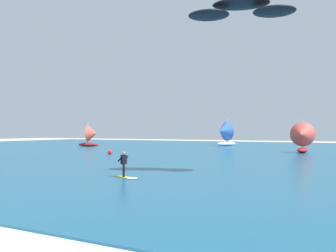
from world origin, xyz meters
The scene contains 8 objects.
ocean centered at (0.00, 50.15, 0.05)m, with size 160.00×90.00×0.10m, color navy.
shoreline_foam centered at (2.52, 4.97, 0.01)m, with size 108.35×1.94×0.01m, color white.
kitesurfer centered at (-2.95, 16.46, 0.70)m, with size 2.03×1.23×1.67m.
kite centered at (3.71, 19.77, 10.92)m, with size 7.15×4.10×1.03m.
sailboat_near_shore centered at (3.84, 48.71, 2.26)m, with size 3.34×3.98×4.72m.
sailboat_far_right centered at (-34.69, 51.30, 2.25)m, with size 4.16×3.73×4.69m.
sailboat_anchored_offshore centered at (-12.67, 64.92, 2.59)m, with size 4.36×4.88×5.43m.
marker_buoy centered at (-17.60, 34.32, 0.37)m, with size 0.54×0.54×0.54m, color red.
Camera 1 is at (10.09, -2.58, 3.12)m, focal length 38.07 mm.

